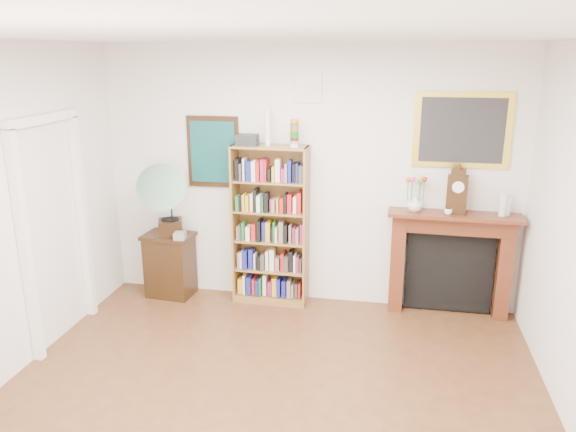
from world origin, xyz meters
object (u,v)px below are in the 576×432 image
Objects in this scene: gramophone at (163,195)px; bottle_right at (507,206)px; side_cabinet at (170,265)px; fireplace at (451,254)px; teacup at (448,212)px; cd_stack at (180,236)px; mantel_clock at (457,192)px; flower_vase at (415,203)px; bookshelf at (270,217)px; bottle_left at (503,204)px.

gramophone reaches higher than bottle_right.
bottle_right reaches higher than side_cabinet.
fireplace is 0.51m from teacup.
mantel_clock is (2.89, 0.19, 0.57)m from cd_stack.
gramophone is at bearing -176.21° from flower_vase.
flower_vase is at bearing 4.94° from cd_stack.
flower_vase is 0.90m from bottle_right.
bookshelf is 1.32m from side_cabinet.
side_cabinet is 3.11m from teacup.
cd_stack is at bearing -176.66° from bottle_left.
flower_vase is 0.34m from teacup.
gramophone is at bearing -170.87° from bookshelf.
gramophone is (-3.07, -0.22, 0.55)m from fireplace.
mantel_clock reaches higher than side_cabinet.
flower_vase is 0.84× the size of bottle_right.
fireplace reaches higher than side_cabinet.
flower_vase is 0.86m from bottle_left.
side_cabinet is 0.55× the size of fireplace.
gramophone is at bearing -177.45° from bottle_left.
bottle_left is (0.53, 0.05, 0.09)m from teacup.
side_cabinet is 3.24m from mantel_clock.
side_cabinet is at bearing -179.89° from teacup.
fireplace is at bearing 6.02° from flower_vase.
bookshelf reaches higher than fireplace.
bottle_right reaches higher than teacup.
fireplace is at bearing 172.24° from bottle_left.
bottle_left is (2.37, 0.00, 0.26)m from bookshelf.
fireplace is 3.13m from gramophone.
flower_vase is (2.68, 0.07, 0.84)m from side_cabinet.
fireplace is 1.58× the size of gramophone.
bookshelf is 1.53m from flower_vase.
gramophone is 2.67m from flower_vase.
cd_stack is 0.60× the size of bottle_right.
bottle_left is at bearing 6.22° from side_cabinet.
cd_stack is 2.53m from flower_vase.
gramophone is 3.53m from bottle_left.
gramophone is at bearing -174.38° from fireplace.
bookshelf is at bearing -179.09° from flower_vase.
teacup is at bearing -19.82° from gramophone.
bottle_right is (3.57, 0.19, 0.01)m from gramophone.
bookshelf is at bearing 178.61° from teacup.
bottle_right is at bearing -18.86° from gramophone.
flower_vase reaches higher than fireplace.
bookshelf is 1.01m from cd_stack.
bottle_left is at bearing 3.34° from cd_stack.
bottle_left is (3.34, 0.20, 0.47)m from cd_stack.
fireplace reaches higher than cd_stack.
fireplace is 0.69m from mantel_clock.
bookshelf is at bearing -179.90° from bottle_left.
bookshelf is 2.43m from bottle_right.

